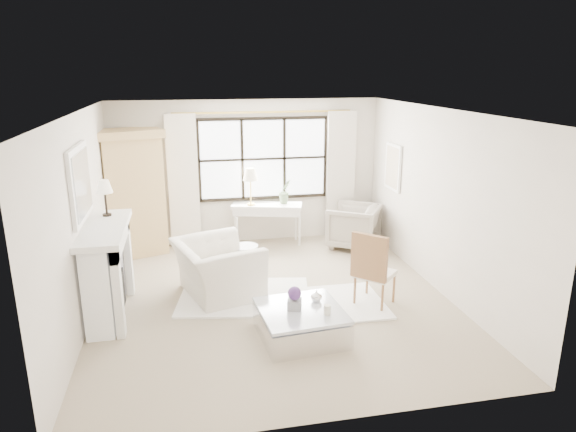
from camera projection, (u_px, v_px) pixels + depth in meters
name	position (u px, v px, depth m)	size (l,w,h in m)	color
floor	(273.00, 300.00, 7.46)	(5.50, 5.50, 0.00)	tan
ceiling	(272.00, 111.00, 6.71)	(5.50, 5.50, 0.00)	white
wall_back	(248.00, 172.00, 9.68)	(5.00, 5.00, 0.00)	beige
wall_front	(326.00, 292.00, 4.50)	(5.00, 5.00, 0.00)	silver
wall_left	(82.00, 221.00, 6.61)	(5.50, 5.50, 0.00)	beige
wall_right	(439.00, 201.00, 7.57)	(5.50, 5.50, 0.00)	beige
window_pane	(263.00, 159.00, 9.65)	(2.40, 0.02, 1.50)	white
window_frame	(263.00, 159.00, 9.64)	(2.50, 0.04, 1.50)	black
curtain_rod	(263.00, 112.00, 9.35)	(0.04, 0.04, 3.30)	#B2923E
curtain_left	(183.00, 182.00, 9.38)	(0.55, 0.10, 2.47)	white
curtain_right	(341.00, 175.00, 9.96)	(0.55, 0.10, 2.47)	beige
fireplace	(105.00, 270.00, 6.85)	(0.58, 1.66, 1.26)	white
mirror_frame	(80.00, 183.00, 6.48)	(0.05, 1.15, 0.95)	white
mirror_glass	(82.00, 183.00, 6.48)	(0.02, 1.00, 0.80)	silver
art_frame	(393.00, 167.00, 9.11)	(0.04, 0.62, 0.82)	white
art_canvas	(392.00, 167.00, 9.10)	(0.01, 0.52, 0.72)	beige
mantel_lamp	(104.00, 188.00, 7.04)	(0.22, 0.22, 0.51)	black
armoire	(132.00, 192.00, 9.01)	(1.29, 1.03, 2.24)	tan
console_table	(267.00, 224.00, 9.69)	(1.37, 0.77, 0.80)	white
console_lamp	(250.00, 175.00, 9.35)	(0.28, 0.28, 0.69)	gold
orchid_plant	(285.00, 191.00, 9.58)	(0.25, 0.20, 0.46)	#566D49
side_table	(246.00, 256.00, 8.26)	(0.40, 0.40, 0.51)	silver
rug_left	(245.00, 297.00, 7.52)	(1.88, 1.32, 0.03)	white
rug_right	(327.00, 304.00, 7.28)	(1.62, 1.21, 0.03)	white
club_armchair	(217.00, 269.00, 7.53)	(1.24, 1.09, 0.81)	silver
wingback_chair	(354.00, 226.00, 9.56)	(0.86, 0.89, 0.81)	#A59B8B
french_chair	(374.00, 284.00, 7.23)	(0.68, 0.68, 1.08)	#9B6B41
coffee_table	(301.00, 323.00, 6.39)	(1.08, 1.08, 0.38)	silver
planter_box	(294.00, 304.00, 6.32)	(0.17, 0.17, 0.13)	gray
planter_flowers	(295.00, 293.00, 6.28)	(0.17, 0.17, 0.17)	#512C6E
pillar_candle	(327.00, 310.00, 6.18)	(0.09, 0.09, 0.12)	beige
coffee_vase	(316.00, 296.00, 6.52)	(0.14, 0.14, 0.15)	silver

